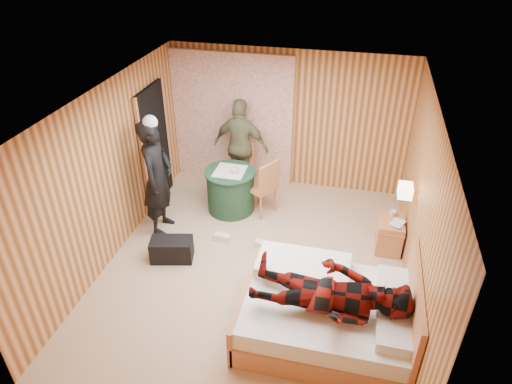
% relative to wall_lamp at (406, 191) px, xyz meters
% --- Properties ---
extents(floor, '(4.20, 5.00, 0.01)m').
position_rel_wall_lamp_xyz_m(floor, '(-1.92, -0.45, -1.30)').
color(floor, tan).
rests_on(floor, ground).
extents(ceiling, '(4.20, 5.00, 0.01)m').
position_rel_wall_lamp_xyz_m(ceiling, '(-1.92, -0.45, 1.20)').
color(ceiling, silver).
rests_on(ceiling, wall_back).
extents(wall_back, '(4.20, 0.02, 2.50)m').
position_rel_wall_lamp_xyz_m(wall_back, '(-1.92, 2.05, -0.05)').
color(wall_back, '#DC9154').
rests_on(wall_back, floor).
extents(wall_left, '(0.02, 5.00, 2.50)m').
position_rel_wall_lamp_xyz_m(wall_left, '(-4.02, -0.45, -0.05)').
color(wall_left, '#DC9154').
rests_on(wall_left, floor).
extents(wall_right, '(0.02, 5.00, 2.50)m').
position_rel_wall_lamp_xyz_m(wall_right, '(0.18, -0.45, -0.05)').
color(wall_right, '#DC9154').
rests_on(wall_right, floor).
extents(curtain, '(2.20, 0.08, 2.40)m').
position_rel_wall_lamp_xyz_m(curtain, '(-2.92, 1.98, -0.10)').
color(curtain, silver).
rests_on(curtain, floor).
extents(doorway, '(0.06, 0.90, 2.05)m').
position_rel_wall_lamp_xyz_m(doorway, '(-3.98, 0.95, -0.28)').
color(doorway, black).
rests_on(doorway, floor).
extents(wall_lamp, '(0.26, 0.24, 0.16)m').
position_rel_wall_lamp_xyz_m(wall_lamp, '(0.00, 0.00, 0.00)').
color(wall_lamp, gold).
rests_on(wall_lamp, wall_right).
extents(bed, '(1.98, 1.54, 1.06)m').
position_rel_wall_lamp_xyz_m(bed, '(-0.80, -1.40, -0.99)').
color(bed, tan).
rests_on(bed, floor).
extents(nightstand, '(0.39, 0.53, 0.51)m').
position_rel_wall_lamp_xyz_m(nightstand, '(-0.04, 0.43, -1.04)').
color(nightstand, tan).
rests_on(nightstand, floor).
extents(round_table, '(0.85, 0.85, 0.75)m').
position_rel_wall_lamp_xyz_m(round_table, '(-2.67, 0.90, -0.92)').
color(round_table, '#1E412C').
rests_on(round_table, floor).
extents(chair_far, '(0.42, 0.42, 0.93)m').
position_rel_wall_lamp_xyz_m(chair_far, '(-2.67, 1.57, -0.76)').
color(chair_far, tan).
rests_on(chair_far, floor).
extents(chair_near, '(0.61, 0.61, 0.99)m').
position_rel_wall_lamp_xyz_m(chair_near, '(-2.09, 0.92, -0.72)').
color(chair_near, tan).
rests_on(chair_near, floor).
extents(duffel_bag, '(0.66, 0.45, 0.34)m').
position_rel_wall_lamp_xyz_m(duffel_bag, '(-3.14, -0.57, -1.13)').
color(duffel_bag, black).
rests_on(duffel_bag, floor).
extents(sneaker_left, '(0.26, 0.13, 0.11)m').
position_rel_wall_lamp_xyz_m(sneaker_left, '(-2.56, 0.01, -1.24)').
color(sneaker_left, silver).
rests_on(sneaker_left, floor).
extents(sneaker_right, '(0.29, 0.17, 0.12)m').
position_rel_wall_lamp_xyz_m(sneaker_right, '(-1.88, -0.03, -1.24)').
color(sneaker_right, silver).
rests_on(sneaker_right, floor).
extents(woman_standing, '(0.49, 0.71, 1.88)m').
position_rel_wall_lamp_xyz_m(woman_standing, '(-3.58, 0.11, -0.36)').
color(woman_standing, black).
rests_on(woman_standing, floor).
extents(man_at_table, '(1.06, 0.55, 1.72)m').
position_rel_wall_lamp_xyz_m(man_at_table, '(-2.67, 1.61, -0.44)').
color(man_at_table, '#696846').
rests_on(man_at_table, floor).
extents(man_on_bed, '(0.86, 0.67, 1.77)m').
position_rel_wall_lamp_xyz_m(man_on_bed, '(-0.77, -1.63, -0.34)').
color(man_on_bed, '#690D0A').
rests_on(man_on_bed, bed).
extents(book_lower, '(0.21, 0.25, 0.02)m').
position_rel_wall_lamp_xyz_m(book_lower, '(-0.04, 0.38, -0.78)').
color(book_lower, silver).
rests_on(book_lower, nightstand).
extents(book_upper, '(0.25, 0.28, 0.02)m').
position_rel_wall_lamp_xyz_m(book_upper, '(-0.04, 0.38, -0.76)').
color(book_upper, silver).
rests_on(book_upper, nightstand).
extents(cup_nightstand, '(0.13, 0.13, 0.09)m').
position_rel_wall_lamp_xyz_m(cup_nightstand, '(-0.04, 0.56, -0.74)').
color(cup_nightstand, silver).
rests_on(cup_nightstand, nightstand).
extents(cup_table, '(0.14, 0.14, 0.10)m').
position_rel_wall_lamp_xyz_m(cup_table, '(-2.57, 0.85, -0.50)').
color(cup_table, silver).
rests_on(cup_table, round_table).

